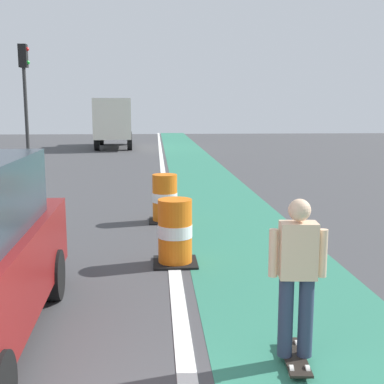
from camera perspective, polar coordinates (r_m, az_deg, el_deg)
bike_lane_strip at (r=15.18m, az=2.59°, el=-0.13°), size 2.50×80.00×0.01m
lane_divider_stripe at (r=15.08m, az=-3.07°, el=-0.19°), size 0.20×80.00×0.01m
skateboarder_on_lane at (r=5.04m, az=12.04°, el=-9.52°), size 0.57×0.82×1.69m
traffic_barrel_front at (r=8.18m, az=-1.97°, el=-4.70°), size 0.73×0.73×1.09m
traffic_barrel_mid at (r=11.26m, az=-3.15°, el=-0.78°), size 0.73×0.73×1.09m
delivery_truck_down_block at (r=33.91m, az=-9.01°, el=8.19°), size 2.67×7.70×3.23m
traffic_light_corner at (r=21.31m, az=-18.73°, el=11.58°), size 0.41×0.32×5.10m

